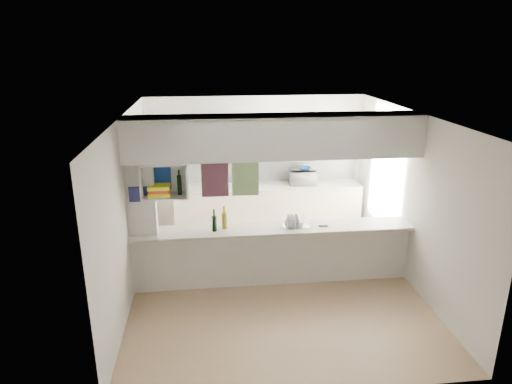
{
  "coord_description": "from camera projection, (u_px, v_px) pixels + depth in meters",
  "views": [
    {
      "loc": [
        -0.96,
        -6.23,
        3.56
      ],
      "look_at": [
        -0.21,
        0.5,
        1.32
      ],
      "focal_mm": 32.0,
      "sensor_mm": 36.0,
      "label": 1
    }
  ],
  "objects": [
    {
      "name": "kitchen_run",
      "position": [
        266.0,
        189.0,
        8.88
      ],
      "size": [
        3.6,
        0.63,
        2.24
      ],
      "color": "beige",
      "rests_on": "floor"
    },
    {
      "name": "dish_rack",
      "position": [
        295.0,
        221.0,
        6.83
      ],
      "size": [
        0.44,
        0.36,
        0.21
      ],
      "rotation": [
        0.0,
        0.0,
        0.19
      ],
      "color": "silver",
      "rests_on": "breakfast_bar"
    },
    {
      "name": "servery_partition",
      "position": [
        262.0,
        181.0,
        6.56
      ],
      "size": [
        4.2,
        0.5,
        2.6
      ],
      "color": "silver",
      "rests_on": "floor"
    },
    {
      "name": "wall_right",
      "position": [
        411.0,
        199.0,
        6.91
      ],
      "size": [
        0.0,
        4.8,
        4.8
      ],
      "primitive_type": "plane",
      "rotation": [
        1.57,
        0.0,
        -1.57
      ],
      "color": "silver",
      "rests_on": "floor"
    },
    {
      "name": "ceiling",
      "position": [
        275.0,
        115.0,
        6.29
      ],
      "size": [
        4.8,
        4.8,
        0.0
      ],
      "primitive_type": "plane",
      "color": "white",
      "rests_on": "wall_back"
    },
    {
      "name": "microwave",
      "position": [
        303.0,
        177.0,
        8.85
      ],
      "size": [
        0.52,
        0.37,
        0.28
      ],
      "primitive_type": "imported",
      "rotation": [
        0.0,
        0.0,
        3.09
      ],
      "color": "white",
      "rests_on": "bench_top"
    },
    {
      "name": "utensil_jar",
      "position": [
        255.0,
        181.0,
        8.81
      ],
      "size": [
        0.11,
        0.11,
        0.15
      ],
      "primitive_type": "cylinder",
      "color": "black",
      "rests_on": "bench_top"
    },
    {
      "name": "wall_back",
      "position": [
        256.0,
        163.0,
        8.96
      ],
      "size": [
        4.2,
        0.0,
        4.2
      ],
      "primitive_type": "plane",
      "rotation": [
        1.57,
        0.0,
        0.0
      ],
      "color": "silver",
      "rests_on": "floor"
    },
    {
      "name": "wall_left",
      "position": [
        128.0,
        209.0,
        6.47
      ],
      "size": [
        0.0,
        4.8,
        4.8
      ],
      "primitive_type": "plane",
      "rotation": [
        1.57,
        0.0,
        1.57
      ],
      "color": "silver",
      "rests_on": "floor"
    },
    {
      "name": "cubby_shelf",
      "position": [
        164.0,
        182.0,
        6.34
      ],
      "size": [
        0.65,
        0.35,
        0.5
      ],
      "color": "white",
      "rests_on": "bulkhead"
    },
    {
      "name": "cup",
      "position": [
        289.0,
        223.0,
        6.79
      ],
      "size": [
        0.17,
        0.17,
        0.1
      ],
      "primitive_type": "imported",
      "rotation": [
        0.0,
        0.0,
        0.42
      ],
      "color": "white",
      "rests_on": "dish_rack"
    },
    {
      "name": "wine_bottles",
      "position": [
        220.0,
        221.0,
        6.7
      ],
      "size": [
        0.22,
        0.15,
        0.35
      ],
      "color": "black",
      "rests_on": "breakfast_bar"
    },
    {
      "name": "plastic_tubs",
      "position": [
        301.0,
        224.0,
        6.88
      ],
      "size": [
        0.49,
        0.18,
        0.07
      ],
      "color": "silver",
      "rests_on": "breakfast_bar"
    },
    {
      "name": "bowl",
      "position": [
        305.0,
        169.0,
        8.83
      ],
      "size": [
        0.22,
        0.22,
        0.05
      ],
      "primitive_type": "imported",
      "color": "navy",
      "rests_on": "microwave"
    },
    {
      "name": "knife_block",
      "position": [
        244.0,
        180.0,
        8.81
      ],
      "size": [
        0.13,
        0.12,
        0.21
      ],
      "primitive_type": "cube",
      "rotation": [
        0.0,
        0.0,
        0.38
      ],
      "color": "brown",
      "rests_on": "bench_top"
    },
    {
      "name": "floor",
      "position": [
        273.0,
        282.0,
        7.1
      ],
      "size": [
        4.8,
        4.8,
        0.0
      ],
      "primitive_type": "plane",
      "color": "tan",
      "rests_on": "ground"
    }
  ]
}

